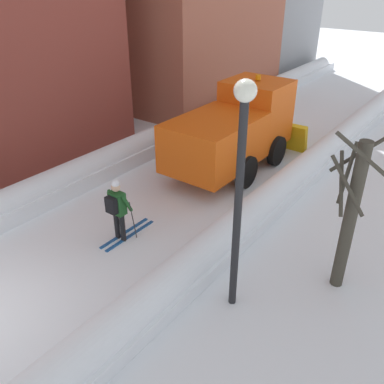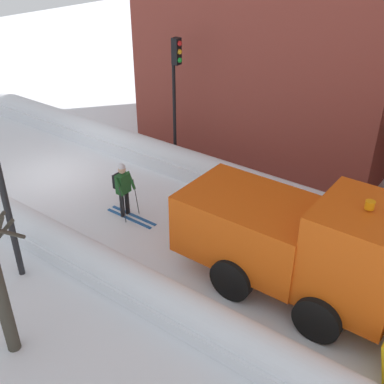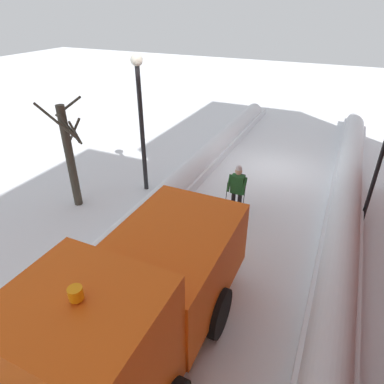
# 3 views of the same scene
# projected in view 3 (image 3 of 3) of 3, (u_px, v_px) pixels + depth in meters

# --- Properties ---
(ground_plane) EXTENTS (80.00, 80.00, 0.00)m
(ground_plane) POSITION_uv_depth(u_px,v_px,m) (162.00, 370.00, 6.64)
(ground_plane) COLOR white
(snowbank_right) EXTENTS (1.10, 36.00, 0.90)m
(snowbank_right) POSITION_uv_depth(u_px,v_px,m) (49.00, 310.00, 7.54)
(snowbank_right) COLOR white
(snowbank_right) RESTS_ON ground
(plow_truck) EXTENTS (3.20, 5.98, 3.12)m
(plow_truck) POSITION_uv_depth(u_px,v_px,m) (141.00, 302.00, 6.24)
(plow_truck) COLOR #DB510F
(plow_truck) RESTS_ON ground
(skier) EXTENTS (0.62, 1.80, 1.81)m
(skier) POSITION_uv_depth(u_px,v_px,m) (237.00, 188.00, 11.04)
(skier) COLOR black
(skier) RESTS_ON ground
(street_lamp) EXTENTS (0.40, 0.40, 4.90)m
(street_lamp) POSITION_uv_depth(u_px,v_px,m) (140.00, 109.00, 11.49)
(street_lamp) COLOR black
(street_lamp) RESTS_ON ground
(bare_tree_near) EXTENTS (1.27, 1.21, 3.80)m
(bare_tree_near) POSITION_uv_depth(u_px,v_px,m) (70.00, 154.00, 11.11)
(bare_tree_near) COLOR #3A362D
(bare_tree_near) RESTS_ON ground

